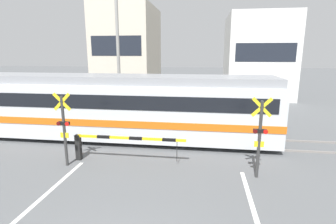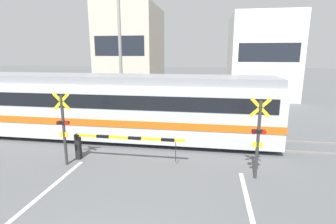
{
  "view_description": "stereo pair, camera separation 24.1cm",
  "coord_description": "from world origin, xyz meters",
  "px_view_note": "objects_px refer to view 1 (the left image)",
  "views": [
    {
      "loc": [
        1.66,
        -3.47,
        4.25
      ],
      "look_at": [
        0.0,
        8.24,
        1.6
      ],
      "focal_mm": 28.0,
      "sensor_mm": 36.0,
      "label": 1
    },
    {
      "loc": [
        1.9,
        -3.43,
        4.25
      ],
      "look_at": [
        0.0,
        8.24,
        1.6
      ],
      "focal_mm": 28.0,
      "sensor_mm": 36.0,
      "label": 2
    }
  ],
  "objects_px": {
    "crossing_signal_left": "(64,126)",
    "crossing_signal_right": "(260,135)",
    "pedestrian": "(174,100)",
    "commuter_train": "(90,105)",
    "crossing_barrier_near": "(108,142)",
    "crossing_barrier_far": "(212,114)"
  },
  "relations": [
    {
      "from": "commuter_train",
      "to": "crossing_barrier_far",
      "type": "xyz_separation_m",
      "value": [
        6.17,
        2.89,
        -0.92
      ]
    },
    {
      "from": "crossing_signal_right",
      "to": "pedestrian",
      "type": "height_order",
      "value": "crossing_signal_right"
    },
    {
      "from": "crossing_signal_left",
      "to": "crossing_signal_right",
      "type": "bearing_deg",
      "value": 0.0
    },
    {
      "from": "crossing_signal_right",
      "to": "pedestrian",
      "type": "relative_size",
      "value": 1.59
    },
    {
      "from": "crossing_barrier_far",
      "to": "pedestrian",
      "type": "height_order",
      "value": "pedestrian"
    },
    {
      "from": "pedestrian",
      "to": "commuter_train",
      "type": "bearing_deg",
      "value": -121.38
    },
    {
      "from": "crossing_barrier_near",
      "to": "crossing_barrier_far",
      "type": "bearing_deg",
      "value": 54.04
    },
    {
      "from": "crossing_barrier_far",
      "to": "crossing_barrier_near",
      "type": "bearing_deg",
      "value": -125.96
    },
    {
      "from": "commuter_train",
      "to": "crossing_signal_right",
      "type": "bearing_deg",
      "value": -24.46
    },
    {
      "from": "crossing_signal_right",
      "to": "commuter_train",
      "type": "bearing_deg",
      "value": 155.54
    },
    {
      "from": "commuter_train",
      "to": "crossing_barrier_near",
      "type": "bearing_deg",
      "value": -55.33
    },
    {
      "from": "pedestrian",
      "to": "crossing_signal_right",
      "type": "bearing_deg",
      "value": -66.63
    },
    {
      "from": "commuter_train",
      "to": "crossing_signal_right",
      "type": "xyz_separation_m",
      "value": [
        7.63,
        -3.47,
        -0.15
      ]
    },
    {
      "from": "crossing_barrier_far",
      "to": "crossing_signal_right",
      "type": "xyz_separation_m",
      "value": [
        1.46,
        -6.36,
        0.77
      ]
    },
    {
      "from": "commuter_train",
      "to": "pedestrian",
      "type": "xyz_separation_m",
      "value": [
        3.59,
        5.89,
        -0.68
      ]
    },
    {
      "from": "pedestrian",
      "to": "crossing_barrier_near",
      "type": "bearing_deg",
      "value": -100.35
    },
    {
      "from": "crossing_barrier_far",
      "to": "crossing_signal_left",
      "type": "xyz_separation_m",
      "value": [
        -5.64,
        -6.36,
        0.77
      ]
    },
    {
      "from": "commuter_train",
      "to": "crossing_signal_right",
      "type": "height_order",
      "value": "commuter_train"
    },
    {
      "from": "crossing_barrier_near",
      "to": "crossing_barrier_far",
      "type": "xyz_separation_m",
      "value": [
        4.18,
        5.77,
        0.0
      ]
    },
    {
      "from": "commuter_train",
      "to": "crossing_signal_left",
      "type": "height_order",
      "value": "commuter_train"
    },
    {
      "from": "commuter_train",
      "to": "crossing_barrier_near",
      "type": "distance_m",
      "value": 3.62
    },
    {
      "from": "commuter_train",
      "to": "pedestrian",
      "type": "relative_size",
      "value": 10.23
    }
  ]
}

